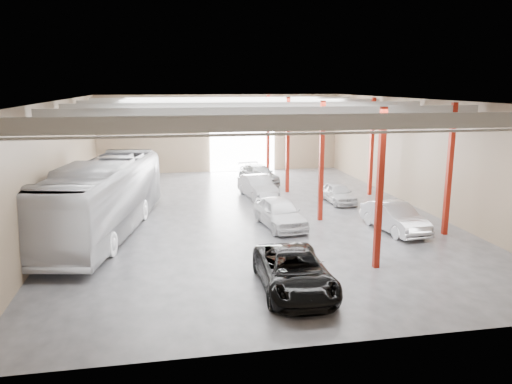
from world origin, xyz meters
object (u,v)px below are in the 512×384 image
object	(u,v)px
black_sedan	(294,271)
car_row_a	(280,213)
coach_bus	(102,198)
car_right_far	(338,193)
car_row_c	(259,174)
car_row_b	(258,187)
car_right_near	(395,217)

from	to	relation	value
black_sedan	car_row_a	distance (m)	8.90
coach_bus	car_right_far	distance (m)	15.61
black_sedan	car_row_c	distance (m)	21.65
black_sedan	car_row_a	bearing A→B (deg)	82.50
car_row_b	car_row_c	xyz separation A→B (m)	(1.06, 5.20, -0.06)
car_row_a	car_right_far	world-z (taller)	car_row_a
coach_bus	car_row_b	distance (m)	12.07
car_row_c	car_right_near	distance (m)	15.44
car_row_c	car_row_a	bearing A→B (deg)	-107.54
coach_bus	car_right_far	bearing A→B (deg)	28.23
car_right_far	car_right_near	bearing A→B (deg)	-86.19
car_row_c	car_right_near	world-z (taller)	car_right_near
car_row_b	car_right_far	distance (m)	5.66
coach_bus	black_sedan	distance (m)	12.39
car_row_c	car_right_near	size ratio (longest dim) A/B	1.05
coach_bus	black_sedan	xyz separation A→B (m)	(8.10, -9.30, -1.18)
black_sedan	car_row_b	size ratio (longest dim) A/B	1.18
coach_bus	car_row_c	world-z (taller)	coach_bus
car_right_near	car_right_far	world-z (taller)	car_right_near
coach_bus	black_sedan	world-z (taller)	coach_bus
black_sedan	car_row_a	world-z (taller)	car_row_a
black_sedan	car_row_b	xyz separation A→B (m)	(1.68, 16.28, 0.00)
car_right_near	car_right_far	bearing A→B (deg)	88.96
coach_bus	car_row_b	size ratio (longest dim) A/B	2.94
coach_bus	car_row_c	size ratio (longest dim) A/B	2.79
black_sedan	car_row_a	size ratio (longest dim) A/B	1.16
car_row_b	car_row_c	world-z (taller)	car_row_b
coach_bus	car_row_b	bearing A→B (deg)	46.80
car_row_c	car_right_far	size ratio (longest dim) A/B	1.30
black_sedan	car_row_b	distance (m)	16.36
car_row_a	car_row_c	world-z (taller)	car_row_a
car_row_a	car_right_near	bearing A→B (deg)	-25.22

